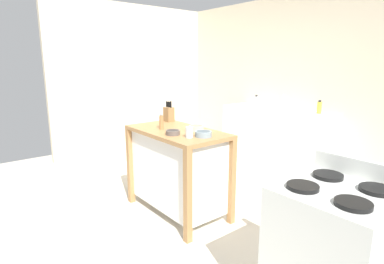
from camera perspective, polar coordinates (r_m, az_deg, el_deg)
ground_plane at (r=3.62m, az=-3.84°, el=-13.52°), size 5.96×5.96×0.00m
wall_back at (r=5.07m, az=19.50°, el=8.59°), size 4.96×0.10×2.60m
wall_left at (r=5.86m, az=-10.64°, el=9.55°), size 0.10×3.05×2.60m
kitchen_island at (r=3.32m, az=-2.71°, el=-6.46°), size 1.13×0.61×0.92m
knife_block at (r=3.66m, az=-4.28°, el=3.38°), size 0.11×0.09×0.25m
bowl_ceramic_small at (r=2.90m, az=2.11°, el=-0.33°), size 0.16×0.16×0.05m
bowl_ceramic_wide at (r=3.16m, az=0.84°, el=0.73°), size 0.16×0.16×0.05m
bowl_stoneware_deep at (r=2.99m, az=-3.54°, el=-0.06°), size 0.14×0.14×0.04m
drinking_cup at (r=2.86m, az=-0.51°, el=-0.05°), size 0.07×0.07×0.10m
pepper_grinder at (r=3.24m, az=-5.65°, el=1.93°), size 0.04×0.04×0.17m
trash_bin at (r=4.07m, az=-8.29°, el=-5.80°), size 0.36×0.28×0.63m
sink_counter at (r=5.00m, az=15.02°, el=-1.02°), size 1.72×0.60×0.90m
sink_faucet at (r=5.01m, az=16.34°, el=5.43°), size 0.02×0.02×0.22m
bottle_hand_soap at (r=4.67m, az=22.39°, el=4.20°), size 0.06×0.06×0.19m
bottle_spray_cleaner at (r=5.11m, az=11.74°, el=5.54°), size 0.07×0.07×0.19m
stove at (r=2.15m, az=24.27°, el=-20.61°), size 0.60×0.60×1.02m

